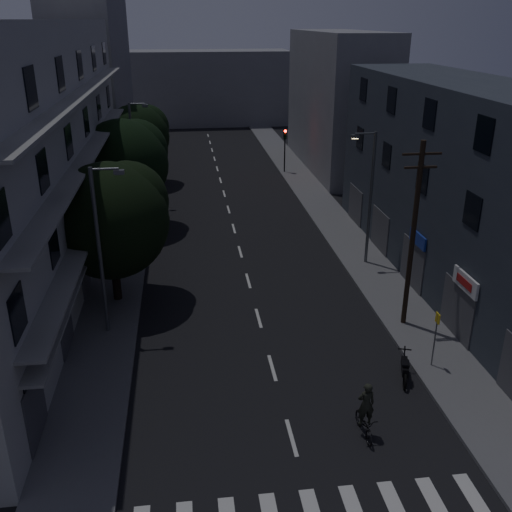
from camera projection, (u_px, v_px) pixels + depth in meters
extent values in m
plane|color=black|center=(233.00, 226.00, 41.69)|extent=(160.00, 160.00, 0.00)
cube|color=#565659|center=(129.00, 230.00, 40.76)|extent=(3.00, 90.00, 0.15)
cube|color=#565659|center=(333.00, 221.00, 42.55)|extent=(3.00, 90.00, 0.15)
cube|color=beige|center=(481.00, 510.00, 17.58)|extent=(0.50, 3.00, 0.01)
cube|color=beige|center=(292.00, 437.00, 20.63)|extent=(0.15, 2.00, 0.01)
cube|color=beige|center=(272.00, 368.00, 24.75)|extent=(0.15, 2.00, 0.01)
cube|color=beige|center=(259.00, 318.00, 28.87)|extent=(0.15, 2.00, 0.01)
cube|color=beige|center=(248.00, 281.00, 32.99)|extent=(0.15, 2.00, 0.01)
cube|color=beige|center=(240.00, 252.00, 37.11)|extent=(0.15, 2.00, 0.01)
cube|color=beige|center=(234.00, 228.00, 41.23)|extent=(0.15, 2.00, 0.01)
cube|color=beige|center=(229.00, 209.00, 45.35)|extent=(0.15, 2.00, 0.01)
cube|color=beige|center=(224.00, 194.00, 49.47)|extent=(0.15, 2.00, 0.01)
cube|color=beige|center=(220.00, 180.00, 53.59)|extent=(0.15, 2.00, 0.01)
cube|color=beige|center=(217.00, 169.00, 57.71)|extent=(0.15, 2.00, 0.01)
cube|color=beige|center=(214.00, 159.00, 61.82)|extent=(0.15, 2.00, 0.01)
cube|color=beige|center=(212.00, 150.00, 65.94)|extent=(0.15, 2.00, 0.01)
cube|color=beige|center=(210.00, 142.00, 70.06)|extent=(0.15, 2.00, 0.01)
cube|color=beige|center=(208.00, 135.00, 74.18)|extent=(0.15, 2.00, 0.01)
cube|color=#A9A9A4|center=(25.00, 158.00, 31.16)|extent=(6.00, 36.00, 14.00)
cube|color=black|center=(32.00, 395.00, 19.71)|extent=(0.06, 1.60, 1.60)
cube|color=black|center=(64.00, 313.00, 25.20)|extent=(0.06, 1.60, 1.60)
cube|color=black|center=(84.00, 260.00, 30.69)|extent=(0.06, 1.60, 1.60)
cube|color=black|center=(98.00, 224.00, 36.19)|extent=(0.06, 1.60, 1.60)
cube|color=black|center=(108.00, 197.00, 41.68)|extent=(0.06, 1.60, 1.60)
cube|color=black|center=(116.00, 176.00, 47.17)|extent=(0.06, 1.60, 1.60)
cube|color=black|center=(18.00, 313.00, 18.48)|extent=(0.06, 1.60, 1.60)
cube|color=black|center=(54.00, 245.00, 23.97)|extent=(0.06, 1.60, 1.60)
cube|color=black|center=(77.00, 203.00, 29.46)|extent=(0.06, 1.60, 1.60)
cube|color=black|center=(92.00, 174.00, 34.96)|extent=(0.06, 1.60, 1.60)
cube|color=black|center=(104.00, 153.00, 40.45)|extent=(0.06, 1.60, 1.60)
cube|color=black|center=(112.00, 137.00, 45.94)|extent=(0.06, 1.60, 1.60)
cube|color=black|center=(1.00, 219.00, 17.25)|extent=(0.06, 1.60, 1.60)
cube|color=black|center=(43.00, 171.00, 22.74)|extent=(0.06, 1.60, 1.60)
cube|color=black|center=(69.00, 141.00, 28.23)|extent=(0.06, 1.60, 1.60)
cube|color=black|center=(86.00, 122.00, 33.73)|extent=(0.06, 1.60, 1.60)
cube|color=black|center=(99.00, 107.00, 39.22)|extent=(0.06, 1.60, 1.60)
cube|color=black|center=(108.00, 96.00, 44.71)|extent=(0.06, 1.60, 1.60)
cube|color=black|center=(31.00, 88.00, 21.51)|extent=(0.06, 1.60, 1.60)
cube|color=black|center=(60.00, 74.00, 27.00)|extent=(0.06, 1.60, 1.60)
cube|color=black|center=(80.00, 65.00, 32.50)|extent=(0.06, 1.60, 1.60)
cube|color=black|center=(94.00, 58.00, 37.99)|extent=(0.06, 1.60, 1.60)
cube|color=black|center=(104.00, 53.00, 43.48)|extent=(0.06, 1.60, 1.60)
cube|color=gray|center=(96.00, 208.00, 32.73)|extent=(1.00, 32.40, 0.12)
cube|color=gray|center=(90.00, 152.00, 31.50)|extent=(1.00, 32.40, 0.12)
cube|color=gray|center=(83.00, 93.00, 30.27)|extent=(1.00, 32.40, 0.12)
cube|color=gray|center=(96.00, 222.00, 33.06)|extent=(0.80, 32.40, 0.12)
cube|color=#424247|center=(35.00, 409.00, 19.94)|extent=(0.06, 2.40, 2.40)
cube|color=#424247|center=(66.00, 325.00, 25.43)|extent=(0.06, 2.40, 2.40)
cube|color=#424247|center=(85.00, 270.00, 30.93)|extent=(0.06, 2.40, 2.40)
cube|color=#424247|center=(99.00, 232.00, 36.42)|extent=(0.06, 2.40, 2.40)
cube|color=#424247|center=(109.00, 204.00, 41.91)|extent=(0.06, 2.40, 2.40)
cube|color=#424247|center=(117.00, 183.00, 47.40)|extent=(0.06, 2.40, 2.40)
cube|color=#2C323B|center=(470.00, 189.00, 30.93)|extent=(6.00, 28.00, 11.00)
cube|color=black|center=(472.00, 211.00, 24.77)|extent=(0.06, 1.40, 1.50)
cube|color=black|center=(422.00, 178.00, 29.81)|extent=(0.06, 1.40, 1.50)
cube|color=black|center=(387.00, 155.00, 34.84)|extent=(0.06, 1.40, 1.50)
cube|color=black|center=(360.00, 138.00, 39.88)|extent=(0.06, 1.40, 1.50)
cube|color=black|center=(484.00, 135.00, 23.50)|extent=(0.06, 1.40, 1.50)
cube|color=black|center=(430.00, 114.00, 28.54)|extent=(0.06, 1.40, 1.50)
cube|color=black|center=(392.00, 100.00, 33.57)|extent=(0.06, 1.40, 1.50)
cube|color=black|center=(363.00, 89.00, 38.61)|extent=(0.06, 1.40, 1.50)
cube|color=#424247|center=(457.00, 311.00, 26.65)|extent=(0.06, 3.00, 2.60)
cube|color=#424247|center=(412.00, 264.00, 31.69)|extent=(0.06, 3.00, 2.60)
cube|color=#424247|center=(380.00, 231.00, 36.72)|extent=(0.06, 3.00, 2.60)
cube|color=#424247|center=(355.00, 205.00, 41.76)|extent=(0.06, 3.00, 2.60)
cube|color=silver|center=(466.00, 282.00, 25.53)|extent=(0.12, 2.20, 0.80)
cube|color=#B21414|center=(464.00, 282.00, 25.52)|extent=(0.02, 1.40, 0.36)
cube|color=navy|center=(418.00, 239.00, 30.57)|extent=(0.12, 2.00, 0.70)
cube|color=slate|center=(94.00, 83.00, 58.24)|extent=(6.00, 20.00, 16.00)
cube|color=slate|center=(337.00, 101.00, 56.18)|extent=(6.00, 20.00, 13.00)
cube|color=slate|center=(203.00, 88.00, 80.96)|extent=(24.00, 8.00, 10.00)
cylinder|color=black|center=(115.00, 264.00, 29.83)|extent=(0.44, 0.44, 4.00)
sphere|color=black|center=(110.00, 221.00, 28.90)|extent=(6.00, 6.00, 6.00)
sphere|color=black|center=(128.00, 202.00, 29.41)|extent=(4.20, 4.20, 4.20)
sphere|color=black|center=(92.00, 217.00, 28.09)|extent=(3.90, 3.90, 3.90)
cylinder|color=black|center=(126.00, 199.00, 40.30)|extent=(0.44, 0.44, 4.15)
sphere|color=black|center=(123.00, 165.00, 39.34)|extent=(6.25, 6.25, 6.25)
sphere|color=black|center=(137.00, 151.00, 39.87)|extent=(4.37, 4.37, 4.37)
sphere|color=black|center=(110.00, 160.00, 38.50)|extent=(4.06, 4.06, 4.06)
cylinder|color=black|center=(139.00, 162.00, 51.38)|extent=(0.44, 0.44, 3.83)
sphere|color=black|center=(137.00, 137.00, 50.50)|extent=(5.72, 5.72, 5.72)
sphere|color=black|center=(147.00, 127.00, 50.98)|extent=(4.00, 4.00, 4.00)
sphere|color=black|center=(128.00, 133.00, 49.73)|extent=(3.72, 3.72, 3.72)
cylinder|color=black|center=(285.00, 155.00, 55.39)|extent=(0.12, 0.12, 3.20)
cube|color=black|center=(285.00, 134.00, 54.60)|extent=(0.28, 0.22, 0.90)
sphere|color=#FF0C05|center=(285.00, 131.00, 54.34)|extent=(0.22, 0.22, 0.22)
sphere|color=#3F330C|center=(285.00, 134.00, 54.46)|extent=(0.22, 0.22, 0.22)
sphere|color=black|center=(285.00, 137.00, 54.57)|extent=(0.22, 0.22, 0.22)
cylinder|color=black|center=(147.00, 159.00, 53.88)|extent=(0.12, 0.12, 3.20)
cube|color=black|center=(146.00, 138.00, 53.09)|extent=(0.28, 0.22, 0.90)
sphere|color=black|center=(145.00, 134.00, 52.82)|extent=(0.22, 0.22, 0.22)
sphere|color=#3F330C|center=(146.00, 138.00, 52.94)|extent=(0.22, 0.22, 0.22)
sphere|color=#0CFF26|center=(146.00, 141.00, 53.05)|extent=(0.22, 0.22, 0.22)
cylinder|color=slate|center=(100.00, 253.00, 25.92)|extent=(0.18, 0.18, 8.00)
cylinder|color=slate|center=(104.00, 169.00, 24.49)|extent=(1.20, 0.10, 0.10)
cube|color=slate|center=(119.00, 172.00, 24.62)|extent=(0.45, 0.25, 0.18)
cube|color=#4C4C4C|center=(119.00, 174.00, 24.66)|extent=(0.35, 0.18, 0.04)
cylinder|color=#565A5E|center=(370.00, 199.00, 33.68)|extent=(0.18, 0.18, 8.00)
cylinder|color=#565A5E|center=(365.00, 133.00, 32.11)|extent=(1.20, 0.10, 0.10)
cube|color=#565A5E|center=(355.00, 136.00, 32.09)|extent=(0.45, 0.25, 0.18)
cube|color=#FFD88C|center=(355.00, 138.00, 32.13)|extent=(0.35, 0.18, 0.04)
cylinder|color=slate|center=(133.00, 155.00, 44.82)|extent=(0.18, 0.18, 8.00)
cylinder|color=slate|center=(137.00, 104.00, 43.39)|extent=(1.20, 0.10, 0.10)
cube|color=slate|center=(145.00, 106.00, 43.52)|extent=(0.45, 0.25, 0.18)
cube|color=#4C4C4C|center=(145.00, 107.00, 43.56)|extent=(0.35, 0.18, 0.04)
cylinder|color=black|center=(413.00, 237.00, 26.45)|extent=(0.24, 0.24, 9.00)
cube|color=black|center=(422.00, 154.00, 24.95)|extent=(1.80, 0.10, 0.10)
cube|color=black|center=(421.00, 167.00, 25.18)|extent=(1.50, 0.10, 0.10)
cylinder|color=#595B60|center=(435.00, 340.00, 24.22)|extent=(0.06, 0.06, 2.50)
cube|color=yellow|center=(438.00, 318.00, 23.81)|extent=(0.05, 0.35, 0.45)
torus|color=black|center=(405.00, 382.00, 23.29)|extent=(0.32, 0.72, 0.72)
torus|color=black|center=(403.00, 365.00, 24.40)|extent=(0.32, 0.72, 0.72)
cube|color=black|center=(405.00, 367.00, 23.72)|extent=(0.58, 1.14, 0.35)
cube|color=black|center=(406.00, 363.00, 23.48)|extent=(0.43, 0.53, 0.10)
cylinder|color=black|center=(404.00, 357.00, 24.18)|extent=(0.19, 0.44, 0.85)
cube|color=black|center=(405.00, 349.00, 24.15)|extent=(0.54, 0.21, 0.04)
imported|color=black|center=(364.00, 424.00, 20.62)|extent=(0.66, 1.76, 0.92)
imported|color=black|center=(366.00, 404.00, 20.28)|extent=(0.65, 0.44, 1.75)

